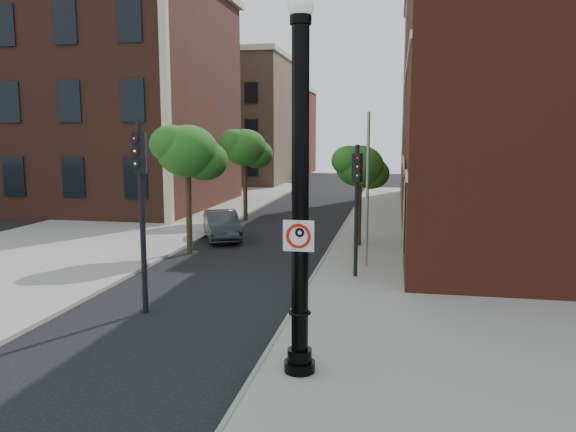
% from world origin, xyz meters
% --- Properties ---
extents(ground, '(120.00, 120.00, 0.00)m').
position_xyz_m(ground, '(0.00, 0.00, 0.00)').
color(ground, black).
rests_on(ground, ground).
extents(sidewalk_right, '(8.00, 60.00, 0.12)m').
position_xyz_m(sidewalk_right, '(6.00, 10.00, 0.06)').
color(sidewalk_right, gray).
rests_on(sidewalk_right, ground).
extents(sidewalk_left, '(10.00, 50.00, 0.12)m').
position_xyz_m(sidewalk_left, '(-9.00, 18.00, 0.06)').
color(sidewalk_left, gray).
rests_on(sidewalk_left, ground).
extents(curb_edge, '(0.10, 60.00, 0.14)m').
position_xyz_m(curb_edge, '(2.05, 10.00, 0.07)').
color(curb_edge, gray).
rests_on(curb_edge, ground).
extents(victorian_building, '(18.60, 14.60, 17.95)m').
position_xyz_m(victorian_building, '(-16.00, 23.97, 8.74)').
color(victorian_building, '#592C21').
rests_on(victorian_building, ground).
extents(bg_building_tan_a, '(12.00, 12.00, 12.00)m').
position_xyz_m(bg_building_tan_a, '(-12.00, 44.00, 6.00)').
color(bg_building_tan_a, '#916A4F').
rests_on(bg_building_tan_a, ground).
extents(bg_building_red, '(12.00, 12.00, 10.00)m').
position_xyz_m(bg_building_red, '(-12.00, 58.00, 5.00)').
color(bg_building_red, maroon).
rests_on(bg_building_red, ground).
extents(bg_building_tan_b, '(22.00, 14.00, 14.00)m').
position_xyz_m(bg_building_tan_b, '(16.00, 30.00, 7.00)').
color(bg_building_tan_b, '#916A4F').
rests_on(bg_building_tan_b, ground).
extents(lamppost, '(0.61, 0.61, 7.26)m').
position_xyz_m(lamppost, '(2.91, -0.07, 3.36)').
color(lamppost, black).
rests_on(lamppost, ground).
extents(no_parking_sign, '(0.59, 0.07, 0.59)m').
position_xyz_m(no_parking_sign, '(2.91, -0.26, 2.87)').
color(no_parking_sign, white).
rests_on(no_parking_sign, ground).
extents(parked_car, '(2.89, 4.20, 1.31)m').
position_xyz_m(parked_car, '(-3.11, 13.81, 0.66)').
color(parked_car, '#2B2B30').
rests_on(parked_car, ground).
extents(traffic_signal_left, '(0.40, 0.45, 5.13)m').
position_xyz_m(traffic_signal_left, '(-1.86, 3.14, 3.46)').
color(traffic_signal_left, black).
rests_on(traffic_signal_left, ground).
extents(traffic_signal_right, '(0.34, 0.39, 4.43)m').
position_xyz_m(traffic_signal_right, '(3.43, 7.69, 2.99)').
color(traffic_signal_right, black).
rests_on(traffic_signal_right, ground).
extents(utility_pole, '(0.11, 0.11, 5.53)m').
position_xyz_m(utility_pole, '(3.69, 9.24, 2.77)').
color(utility_pole, '#999999').
rests_on(utility_pole, ground).
extents(street_tree_a, '(2.85, 2.57, 5.13)m').
position_xyz_m(street_tree_a, '(-3.39, 10.60, 4.05)').
color(street_tree_a, black).
rests_on(street_tree_a, ground).
extents(street_tree_b, '(2.81, 2.54, 5.07)m').
position_xyz_m(street_tree_b, '(-3.54, 19.65, 4.00)').
color(street_tree_b, black).
rests_on(street_tree_b, ground).
extents(street_tree_c, '(2.39, 2.16, 4.31)m').
position_xyz_m(street_tree_c, '(3.17, 13.15, 3.39)').
color(street_tree_c, black).
rests_on(street_tree_c, ground).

